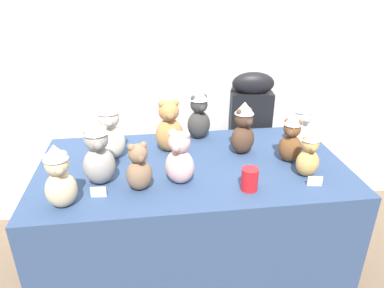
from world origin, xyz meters
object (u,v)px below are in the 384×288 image
(display_table, at_px, (192,219))
(teddy_bear_chestnut, at_px, (291,138))
(party_cup_red, at_px, (250,179))
(teddy_bear_mocha, at_px, (139,168))
(instrument_case, at_px, (249,145))
(teddy_bear_cream, at_px, (110,130))
(teddy_bear_caramel, at_px, (169,127))
(teddy_bear_ash, at_px, (98,152))
(teddy_bear_blush, at_px, (180,159))
(teddy_bear_honey, at_px, (309,153))
(teddy_bear_charcoal, at_px, (199,114))
(teddy_bear_cocoa, at_px, (243,129))
(teddy_bear_snow, at_px, (302,126))
(teddy_bear_sand, at_px, (59,177))

(display_table, xyz_separation_m, teddy_bear_chestnut, (0.53, -0.03, 0.49))
(party_cup_red, bearing_deg, teddy_bear_mocha, 171.93)
(instrument_case, relative_size, teddy_bear_cream, 3.11)
(teddy_bear_caramel, relative_size, party_cup_red, 2.78)
(display_table, xyz_separation_m, teddy_bear_ash, (-0.46, -0.13, 0.52))
(display_table, xyz_separation_m, teddy_bear_blush, (-0.08, -0.17, 0.49))
(teddy_bear_caramel, distance_m, teddy_bear_honey, 0.76)
(teddy_bear_blush, bearing_deg, teddy_bear_caramel, 118.41)
(teddy_bear_charcoal, distance_m, party_cup_red, 0.64)
(teddy_bear_cream, xyz_separation_m, teddy_bear_caramel, (0.32, 0.05, -0.02))
(teddy_bear_caramel, bearing_deg, teddy_bear_chestnut, -23.92)
(teddy_bear_mocha, height_order, teddy_bear_blush, teddy_bear_blush)
(teddy_bear_ash, distance_m, teddy_bear_charcoal, 0.72)
(display_table, xyz_separation_m, teddy_bear_cream, (-0.43, 0.13, 0.53))
(teddy_bear_cream, distance_m, teddy_bear_blush, 0.46)
(teddy_bear_ash, bearing_deg, display_table, 0.19)
(instrument_case, relative_size, teddy_bear_honey, 4.22)
(teddy_bear_cocoa, xyz_separation_m, teddy_bear_charcoal, (-0.21, 0.24, 0.01))
(teddy_bear_snow, xyz_separation_m, teddy_bear_caramel, (-0.75, 0.08, -0.00))
(teddy_bear_caramel, distance_m, party_cup_red, 0.58)
(teddy_bear_sand, relative_size, teddy_bear_ash, 0.88)
(teddy_bear_sand, relative_size, party_cup_red, 2.70)
(teddy_bear_caramel, height_order, teddy_bear_charcoal, teddy_bear_charcoal)
(instrument_case, xyz_separation_m, party_cup_red, (-0.25, -0.84, 0.24))
(party_cup_red, bearing_deg, teddy_bear_cocoa, 80.24)
(teddy_bear_caramel, bearing_deg, display_table, -65.84)
(instrument_case, xyz_separation_m, teddy_bear_honey, (0.07, -0.75, 0.31))
(instrument_case, relative_size, teddy_bear_charcoal, 3.39)
(teddy_bear_snow, height_order, teddy_bear_charcoal, teddy_bear_charcoal)
(instrument_case, distance_m, teddy_bear_blush, 0.98)
(display_table, xyz_separation_m, teddy_bear_caramel, (-0.10, 0.19, 0.50))
(display_table, bearing_deg, teddy_bear_ash, -164.76)
(teddy_bear_mocha, relative_size, teddy_bear_sand, 0.81)
(teddy_bear_caramel, xyz_separation_m, teddy_bear_blush, (0.02, -0.36, -0.01))
(teddy_bear_sand, height_order, teddy_bear_chestnut, teddy_bear_sand)
(teddy_bear_chestnut, distance_m, teddy_bear_honey, 0.16)
(teddy_bear_snow, distance_m, teddy_bear_charcoal, 0.60)
(teddy_bear_chestnut, height_order, teddy_bear_charcoal, teddy_bear_charcoal)
(teddy_bear_blush, relative_size, party_cup_red, 2.50)
(teddy_bear_caramel, height_order, teddy_bear_blush, teddy_bear_caramel)
(teddy_bear_cocoa, xyz_separation_m, party_cup_red, (-0.07, -0.38, -0.09))
(teddy_bear_sand, xyz_separation_m, teddy_bear_charcoal, (0.69, 0.64, 0.01))
(display_table, distance_m, teddy_bear_ash, 0.71)
(teddy_bear_cream, bearing_deg, teddy_bear_chestnut, -14.85)
(teddy_bear_ash, xyz_separation_m, teddy_bear_blush, (0.38, -0.05, -0.04))
(display_table, relative_size, teddy_bear_cocoa, 5.36)
(teddy_bear_cocoa, height_order, party_cup_red, teddy_bear_cocoa)
(teddy_bear_cream, distance_m, party_cup_red, 0.79)
(display_table, distance_m, party_cup_red, 0.55)
(teddy_bear_sand, distance_m, teddy_bear_cocoa, 0.99)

